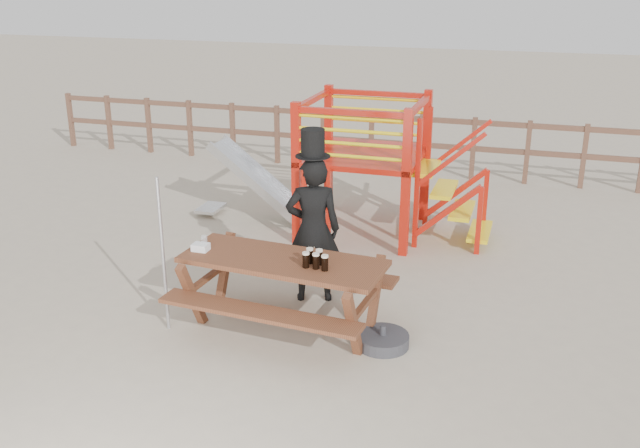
% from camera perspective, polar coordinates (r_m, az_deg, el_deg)
% --- Properties ---
extents(ground, '(60.00, 60.00, 0.00)m').
position_cam_1_polar(ground, '(8.06, -4.40, -8.87)').
color(ground, tan).
rests_on(ground, ground).
extents(back_fence, '(15.09, 0.09, 1.20)m').
position_cam_1_polar(back_fence, '(14.15, 6.11, 6.99)').
color(back_fence, brown).
rests_on(back_fence, ground).
extents(playground_fort, '(4.71, 1.84, 2.10)m').
position_cam_1_polar(playground_fort, '(10.81, 3.12, 4.86)').
color(playground_fort, red).
rests_on(playground_fort, ground).
extents(picnic_table, '(2.35, 1.71, 0.87)m').
position_cam_1_polar(picnic_table, '(7.93, -2.96, -4.93)').
color(picnic_table, brown).
rests_on(picnic_table, ground).
extents(man_with_hat, '(0.77, 0.63, 2.13)m').
position_cam_1_polar(man_with_hat, '(8.51, -0.56, -0.15)').
color(man_with_hat, black).
rests_on(man_with_hat, ground).
extents(metal_pole, '(0.04, 0.04, 1.79)m').
position_cam_1_polar(metal_pole, '(7.99, -12.45, -2.48)').
color(metal_pole, '#B2B2B7').
rests_on(metal_pole, ground).
extents(parasol_base, '(0.58, 0.58, 0.24)m').
position_cam_1_polar(parasol_base, '(7.84, 5.02, -9.23)').
color(parasol_base, '#323236').
rests_on(parasol_base, ground).
extents(paper_bag, '(0.18, 0.14, 0.08)m').
position_cam_1_polar(paper_bag, '(8.11, -9.53, -1.84)').
color(paper_bag, white).
rests_on(paper_bag, picnic_table).
extents(stout_pints, '(0.29, 0.22, 0.17)m').
position_cam_1_polar(stout_pints, '(7.56, -0.40, -2.83)').
color(stout_pints, black).
rests_on(stout_pints, picnic_table).
extents(empty_glasses, '(0.07, 0.07, 0.15)m').
position_cam_1_polar(empty_glasses, '(8.15, -9.24, -1.49)').
color(empty_glasses, silver).
rests_on(empty_glasses, picnic_table).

